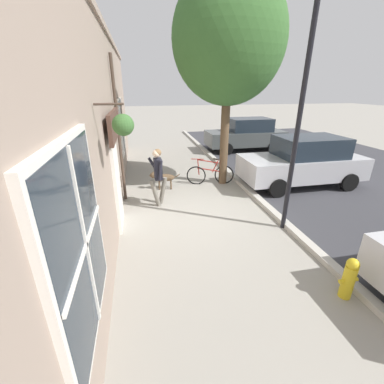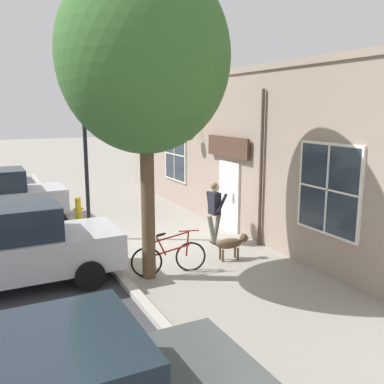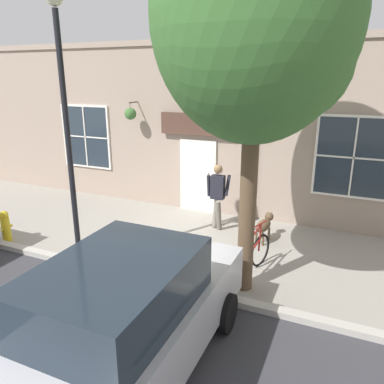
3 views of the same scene
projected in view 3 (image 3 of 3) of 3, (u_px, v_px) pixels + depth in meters
The scene contains 9 objects.
ground_plane at pixel (173, 239), 9.17m from camera, with size 90.00×90.00×0.00m, color gray.
storefront_facade at pixel (208, 129), 10.50m from camera, with size 0.95×18.00×4.79m.
pedestrian_walking at pixel (218, 191), 9.51m from camera, with size 0.55×0.55×1.73m.
dog_on_leash at pixel (264, 225), 8.98m from camera, with size 1.08×0.36×0.64m.
street_tree_by_curb at pixel (262, 25), 5.74m from camera, with size 3.55×3.20×6.65m.
leaning_bicycle at pixel (251, 258), 7.40m from camera, with size 1.72×0.36×1.00m.
parked_car_mid_block at pixel (127, 318), 4.75m from camera, with size 4.31×1.95×1.75m.
street_lamp at pixel (64, 99), 6.99m from camera, with size 0.32×0.32×5.31m.
fire_hydrant at pixel (6, 226), 8.96m from camera, with size 0.34×0.20×0.77m.
Camera 3 is at (7.49, 3.85, 3.82)m, focal length 35.00 mm.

